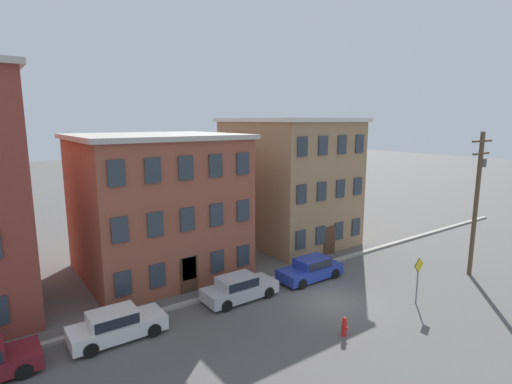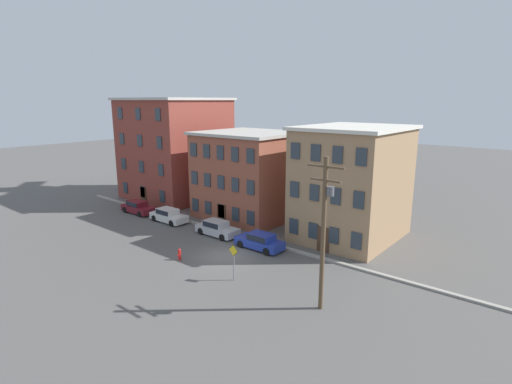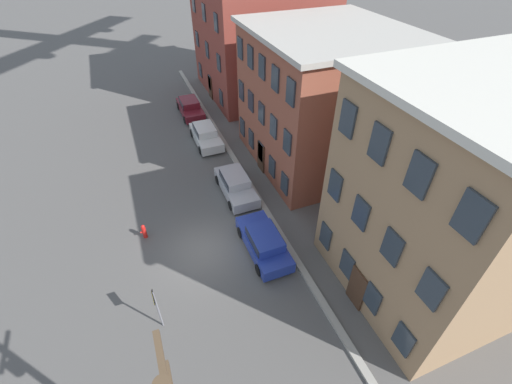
# 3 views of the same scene
# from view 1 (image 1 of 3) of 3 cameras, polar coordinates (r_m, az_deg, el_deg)

# --- Properties ---
(ground_plane) EXTENTS (200.00, 200.00, 0.00)m
(ground_plane) POSITION_cam_1_polar(r_m,az_deg,el_deg) (24.23, 10.77, -15.09)
(ground_plane) COLOR #565451
(kerb_strip) EXTENTS (56.00, 0.36, 0.16)m
(kerb_strip) POSITION_cam_1_polar(r_m,az_deg,el_deg) (27.20, 3.77, -11.84)
(kerb_strip) COLOR #9E998E
(kerb_strip) RESTS_ON ground_plane
(apartment_midblock) EXTENTS (10.36, 9.56, 9.39)m
(apartment_midblock) POSITION_cam_1_polar(r_m,az_deg,el_deg) (27.90, -13.91, -1.61)
(apartment_midblock) COLOR brown
(apartment_midblock) RESTS_ON ground_plane
(apartment_far) EXTENTS (8.54, 10.56, 10.46)m
(apartment_far) POSITION_cam_1_polar(r_m,az_deg,el_deg) (34.38, 4.60, 1.75)
(apartment_far) COLOR #9E7A56
(apartment_far) RESTS_ON ground_plane
(car_white) EXTENTS (4.40, 1.92, 1.43)m
(car_white) POSITION_cam_1_polar(r_m,az_deg,el_deg) (21.02, -19.36, -17.37)
(car_white) COLOR silver
(car_white) RESTS_ON ground_plane
(car_silver) EXTENTS (4.40, 1.92, 1.43)m
(car_silver) POSITION_cam_1_polar(r_m,az_deg,el_deg) (23.79, -2.45, -13.42)
(car_silver) COLOR #B7B7BC
(car_silver) RESTS_ON ground_plane
(car_blue) EXTENTS (4.40, 1.92, 1.43)m
(car_blue) POSITION_cam_1_polar(r_m,az_deg,el_deg) (26.80, 7.84, -10.73)
(car_blue) COLOR #233899
(car_blue) RESTS_ON ground_plane
(caution_sign) EXTENTS (0.87, 0.08, 2.72)m
(caution_sign) POSITION_cam_1_polar(r_m,az_deg,el_deg) (24.65, 22.15, -10.72)
(caution_sign) COLOR slate
(caution_sign) RESTS_ON ground_plane
(utility_pole) EXTENTS (2.40, 0.44, 9.57)m
(utility_pole) POSITION_cam_1_polar(r_m,az_deg,el_deg) (29.88, 29.04, -0.54)
(utility_pole) COLOR brown
(utility_pole) RESTS_ON ground_plane
(fire_hydrant) EXTENTS (0.24, 0.34, 0.96)m
(fire_hydrant) POSITION_cam_1_polar(r_m,az_deg,el_deg) (20.75, 12.51, -18.23)
(fire_hydrant) COLOR red
(fire_hydrant) RESTS_ON ground_plane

